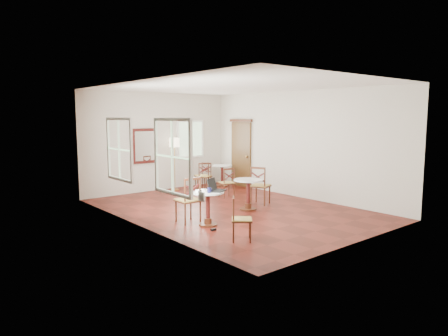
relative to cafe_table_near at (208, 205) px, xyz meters
name	(u,v)px	position (x,y,z in m)	size (l,w,h in m)	color
ground	(232,209)	(1.37, 0.83, -0.45)	(7.00, 7.00, 0.00)	#54150E
room_shell	(223,132)	(1.31, 1.10, 1.44)	(5.02, 7.02, 3.01)	beige
cafe_table_near	(208,205)	(0.00, 0.00, 0.00)	(0.68, 0.68, 0.72)	#4D2413
cafe_table_mid	(248,191)	(1.64, 0.53, 0.02)	(0.72, 0.72, 0.76)	#4D2413
cafe_table_back	(222,173)	(3.31, 3.58, -0.01)	(0.66, 0.66, 0.70)	#4D2413
chair_near_a	(189,200)	(-0.19, 0.44, 0.05)	(0.48, 0.48, 1.01)	#4D2413
chair_near_b	(241,219)	(-0.18, -1.23, -0.04)	(0.53, 0.53, 0.81)	#4D2413
chair_mid_a	(227,183)	(2.24, 2.05, -0.03)	(0.47, 0.47, 0.85)	#4D2413
chair_mid_b	(260,186)	(2.31, 0.79, 0.05)	(0.61, 0.61, 1.00)	#4D2413
chair_back_a	(202,176)	(2.52, 3.60, -0.03)	(0.47, 0.47, 0.85)	#4D2413
chair_back_b	(205,176)	(2.57, 3.54, -0.04)	(0.51, 0.51, 0.83)	#4D2413
floor_lamp	(174,146)	(1.74, 3.98, 0.93)	(0.32, 0.32, 1.63)	#BF8C3F
laptop	(215,188)	(0.17, -0.04, 0.34)	(0.46, 0.43, 0.26)	black
mouse	(200,191)	(-0.15, 0.08, 0.29)	(0.10, 0.06, 0.04)	black
navy_mug	(209,190)	(-0.04, -0.11, 0.33)	(0.13, 0.09, 0.10)	#101035
water_glass	(211,190)	(-0.02, -0.12, 0.33)	(0.06, 0.06, 0.10)	white
power_adapter	(213,230)	(-0.16, -0.39, -0.43)	(0.11, 0.07, 0.04)	black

